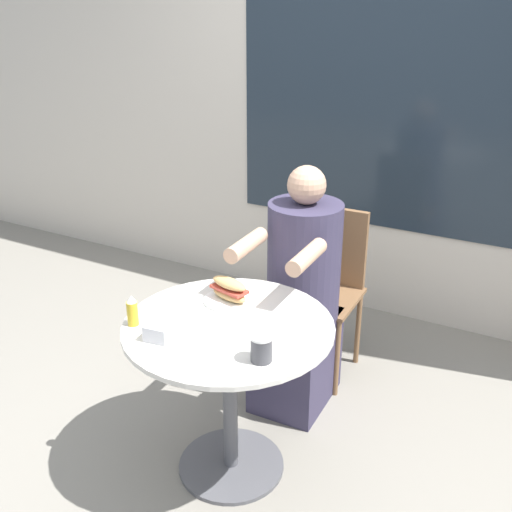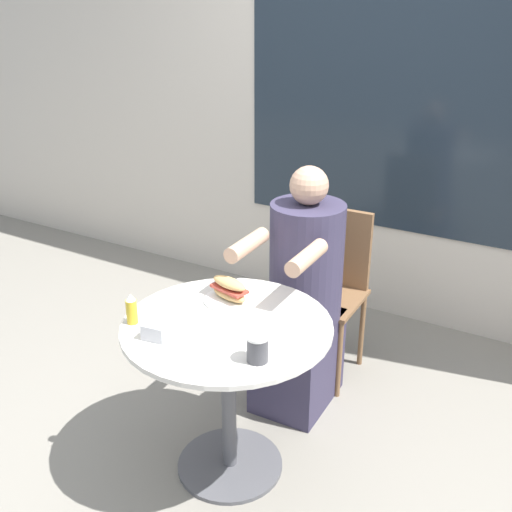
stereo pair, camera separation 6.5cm
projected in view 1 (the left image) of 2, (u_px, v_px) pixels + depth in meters
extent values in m
plane|color=gray|center=(231.00, 466.00, 2.57)|extent=(8.00, 8.00, 0.00)
cube|color=beige|center=(381.00, 85.00, 3.39)|extent=(8.00, 0.08, 2.80)
cube|color=#1E2833|center=(377.00, 99.00, 3.38)|extent=(1.69, 0.01, 1.51)
cylinder|color=beige|center=(229.00, 326.00, 2.30)|extent=(0.82, 0.82, 0.02)
cylinder|color=#515156|center=(230.00, 399.00, 2.44)|extent=(0.06, 0.06, 0.66)
cylinder|color=#515156|center=(231.00, 464.00, 2.57)|extent=(0.45, 0.45, 0.02)
cube|color=brown|center=(320.00, 297.00, 3.07)|extent=(0.39, 0.39, 0.02)
cube|color=brown|center=(334.00, 246.00, 3.13)|extent=(0.35, 0.04, 0.42)
cylinder|color=brown|center=(337.00, 358.00, 2.96)|extent=(0.03, 0.03, 0.43)
cylinder|color=brown|center=(277.00, 342.00, 3.10)|extent=(0.03, 0.03, 0.43)
cylinder|color=brown|center=(358.00, 328.00, 3.23)|extent=(0.03, 0.03, 0.43)
cylinder|color=brown|center=(302.00, 314.00, 3.37)|extent=(0.03, 0.03, 0.43)
cube|color=#38334C|center=(296.00, 360.00, 2.93)|extent=(0.34, 0.44, 0.45)
cylinder|color=#38334C|center=(304.00, 261.00, 2.78)|extent=(0.34, 0.34, 0.56)
sphere|color=tan|center=(307.00, 185.00, 2.64)|extent=(0.17, 0.17, 0.17)
cylinder|color=tan|center=(307.00, 257.00, 2.40)|extent=(0.07, 0.28, 0.07)
cylinder|color=tan|center=(246.00, 245.00, 2.52)|extent=(0.07, 0.28, 0.07)
cylinder|color=white|center=(229.00, 300.00, 2.47)|extent=(0.22, 0.22, 0.01)
ellipsoid|color=tan|center=(229.00, 295.00, 2.46)|extent=(0.18, 0.11, 0.04)
cube|color=#B74233|center=(229.00, 289.00, 2.45)|extent=(0.17, 0.11, 0.01)
ellipsoid|color=tan|center=(229.00, 283.00, 2.44)|extent=(0.18, 0.11, 0.04)
cylinder|color=#424247|center=(261.00, 349.00, 2.05)|extent=(0.08, 0.08, 0.09)
cylinder|color=white|center=(261.00, 337.00, 2.03)|extent=(0.08, 0.08, 0.01)
cube|color=silver|center=(159.00, 331.00, 2.19)|extent=(0.10, 0.10, 0.06)
cylinder|color=gold|center=(133.00, 313.00, 2.27)|extent=(0.04, 0.04, 0.10)
cone|color=white|center=(131.00, 299.00, 2.25)|extent=(0.04, 0.04, 0.03)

